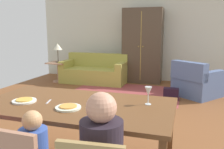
# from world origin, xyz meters

# --- Properties ---
(ground_plane) EXTENTS (7.05, 6.20, 0.02)m
(ground_plane) POSITION_xyz_m (0.00, 0.50, -0.01)
(ground_plane) COLOR brown
(back_wall) EXTENTS (7.05, 0.10, 2.70)m
(back_wall) POSITION_xyz_m (0.00, 3.65, 1.35)
(back_wall) COLOR beige
(back_wall) RESTS_ON ground_plane
(dining_table) EXTENTS (2.00, 1.05, 0.76)m
(dining_table) POSITION_xyz_m (-0.02, -1.44, 0.70)
(dining_table) COLOR brown
(dining_table) RESTS_ON ground_plane
(plate_near_man) EXTENTS (0.25, 0.25, 0.02)m
(plate_near_man) POSITION_xyz_m (-0.57, -1.56, 0.77)
(plate_near_man) COLOR silver
(plate_near_man) RESTS_ON dining_table
(pizza_near_man) EXTENTS (0.17, 0.17, 0.01)m
(pizza_near_man) POSITION_xyz_m (-0.57, -1.56, 0.78)
(pizza_near_man) COLOR gold
(pizza_near_man) RESTS_ON plate_near_man
(plate_near_child) EXTENTS (0.25, 0.25, 0.02)m
(plate_near_child) POSITION_xyz_m (-0.02, -1.62, 0.77)
(plate_near_child) COLOR silver
(plate_near_child) RESTS_ON dining_table
(pizza_near_child) EXTENTS (0.17, 0.17, 0.01)m
(pizza_near_child) POSITION_xyz_m (-0.02, -1.62, 0.78)
(pizza_near_child) COLOR gold
(pizza_near_child) RESTS_ON plate_near_child
(wine_glass) EXTENTS (0.07, 0.07, 0.19)m
(wine_glass) POSITION_xyz_m (0.70, -1.26, 0.89)
(wine_glass) COLOR silver
(wine_glass) RESTS_ON dining_table
(fork) EXTENTS (0.05, 0.15, 0.01)m
(fork) POSITION_xyz_m (-0.32, -1.49, 0.76)
(fork) COLOR silver
(fork) RESTS_ON dining_table
(knife) EXTENTS (0.05, 0.17, 0.01)m
(knife) POSITION_xyz_m (0.16, -1.34, 0.76)
(knife) COLOR silver
(knife) RESTS_ON dining_table
(area_rug) EXTENTS (2.60, 1.80, 0.01)m
(area_rug) POSITION_xyz_m (-0.36, 1.91, 0.00)
(area_rug) COLOR #943E3E
(area_rug) RESTS_ON ground_plane
(couch) EXTENTS (1.84, 0.86, 0.82)m
(couch) POSITION_xyz_m (-1.48, 2.77, 0.30)
(couch) COLOR #A69F43
(couch) RESTS_ON ground_plane
(armchair) EXTENTS (1.20, 1.20, 0.82)m
(armchair) POSITION_xyz_m (1.28, 2.07, 0.32)
(armchair) COLOR slate
(armchair) RESTS_ON ground_plane
(armoire) EXTENTS (1.10, 0.59, 2.10)m
(armoire) POSITION_xyz_m (-0.19, 3.26, 1.05)
(armoire) COLOR #4B3C2B
(armoire) RESTS_ON ground_plane
(side_table) EXTENTS (0.56, 0.56, 0.58)m
(side_table) POSITION_xyz_m (-2.51, 2.51, 0.38)
(side_table) COLOR tan
(side_table) RESTS_ON ground_plane
(table_lamp) EXTENTS (0.26, 0.26, 0.54)m
(table_lamp) POSITION_xyz_m (-2.51, 2.51, 1.01)
(table_lamp) COLOR brown
(table_lamp) RESTS_ON side_table
(handbag) EXTENTS (0.32, 0.16, 0.26)m
(handbag) POSITION_xyz_m (0.76, 1.61, 0.13)
(handbag) COLOR black
(handbag) RESTS_ON ground_plane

